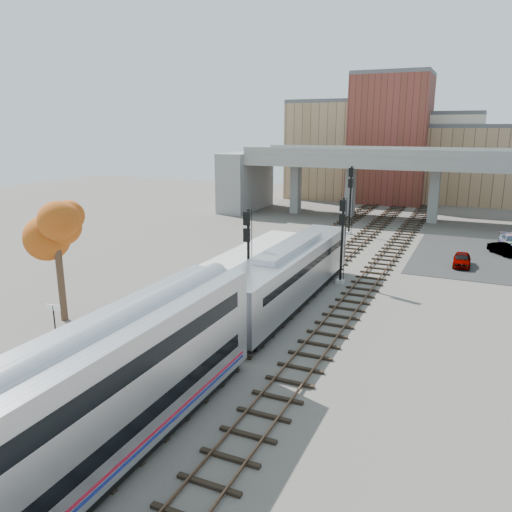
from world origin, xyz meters
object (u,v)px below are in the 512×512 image
Objects in this scene: signal_mast_far at (350,200)px; car_b at (503,249)px; tree at (56,230)px; locomotive at (290,273)px; car_a at (462,259)px; coach at (16,456)px; signal_mast_mid at (342,242)px; signal_mast_near at (248,262)px; car_c at (511,241)px.

car_b is at bearing -12.20° from signal_mast_far.
tree reaches higher than signal_mast_far.
tree is at bearing -144.23° from locomotive.
signal_mast_far is 2.15× the size of car_a.
coach reaches higher than car_a.
locomotive is 25.31m from signal_mast_far.
signal_mast_near is at bearing -115.84° from signal_mast_mid.
car_b is at bearing 56.03° from signal_mast_near.
signal_mast_mid is 19.84m from car_b.
tree is at bearing -134.18° from car_a.
tree is (-12.19, -8.78, 3.63)m from locomotive.
signal_mast_far reaches higher than signal_mast_mid.
car_a is at bearing -155.17° from car_b.
coach is 7.35× the size of car_b.
signal_mast_near reaches higher than car_c.
coach is at bearing -90.00° from locomotive.
signal_mast_near reaches higher than signal_mast_mid.
car_a is 7.05m from car_b.
car_c is (16.98, 0.14, -3.34)m from signal_mast_far.
coach is at bearing -93.98° from signal_mast_mid.
locomotive is 5.60× the size of car_b.
signal_mast_far is (-2.10, 25.17, 1.75)m from locomotive.
coach is (-0.00, -22.61, 0.52)m from locomotive.
car_c is (12.88, 19.15, -2.69)m from signal_mast_mid.
signal_mast_near is 1.91× the size of car_a.
signal_mast_mid is at bearing 72.00° from locomotive.
signal_mast_mid is at bearing 86.02° from coach.
signal_mast_far is (0.00, 27.48, 0.59)m from signal_mast_near.
tree is at bearing -133.53° from signal_mast_mid.
locomotive is 29.40m from car_c.
signal_mast_near is 1.01× the size of signal_mast_mid.
car_b is 3.72m from car_c.
locomotive is 2.74× the size of signal_mast_near.
signal_mast_far is 17.31m from car_c.
locomotive is at bearing -85.23° from signal_mast_far.
locomotive is 2.43× the size of signal_mast_far.
locomotive is 18.87m from car_a.
coach reaches higher than car_b.
signal_mast_near reaches higher than locomotive.
car_a is 1.07× the size of car_b.
car_b is at bearing 52.15° from signal_mast_mid.
signal_mast_near is at bearing 95.91° from coach.
tree reaches higher than car_b.
car_a is 0.82× the size of car_c.
car_c reaches higher than car_a.
car_a is at bearing 74.48° from coach.
locomotive is 22.61m from coach.
signal_mast_far reaches higher than car_b.
signal_mast_mid is 23.23m from car_c.
coach is 46.51m from car_b.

